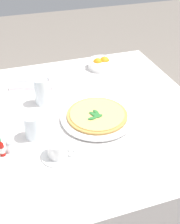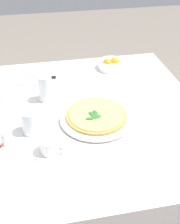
% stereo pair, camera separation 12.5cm
% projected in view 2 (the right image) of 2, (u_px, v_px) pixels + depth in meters
% --- Properties ---
extents(ground_plane, '(8.00, 8.00, 0.00)m').
position_uv_depth(ground_plane, '(86.00, 210.00, 1.72)').
color(ground_plane, slate).
extents(dining_table, '(1.08, 1.08, 0.74)m').
position_uv_depth(dining_table, '(84.00, 134.00, 1.36)').
color(dining_table, white).
rests_on(dining_table, ground_plane).
extents(pizza_plate, '(0.32, 0.32, 0.02)m').
position_uv_depth(pizza_plate, '(96.00, 118.00, 1.23)').
color(pizza_plate, white).
rests_on(pizza_plate, dining_table).
extents(pizza, '(0.26, 0.26, 0.02)m').
position_uv_depth(pizza, '(96.00, 115.00, 1.22)').
color(pizza, '#C68E47').
rests_on(pizza, pizza_plate).
extents(coffee_cup_right_edge, '(0.13, 0.13, 0.07)m').
position_uv_depth(coffee_cup_right_edge, '(4.00, 97.00, 1.32)').
color(coffee_cup_right_edge, white).
rests_on(coffee_cup_right_edge, dining_table).
extents(coffee_cup_near_right, '(0.13, 0.13, 0.07)m').
position_uv_depth(coffee_cup_near_right, '(50.00, 147.00, 1.05)').
color(coffee_cup_near_right, white).
rests_on(coffee_cup_near_right, dining_table).
extents(water_glass_far_right, '(0.07, 0.07, 0.10)m').
position_uv_depth(water_glass_far_right, '(30.00, 123.00, 1.14)').
color(water_glass_far_right, white).
rests_on(water_glass_far_right, dining_table).
extents(water_glass_far_left, '(0.07, 0.07, 0.13)m').
position_uv_depth(water_glass_far_left, '(45.00, 90.00, 1.33)').
color(water_glass_far_left, white).
rests_on(water_glass_far_left, dining_table).
extents(napkin_folded, '(0.25, 0.19, 0.02)m').
position_uv_depth(napkin_folded, '(40.00, 79.00, 1.51)').
color(napkin_folded, silver).
rests_on(napkin_folded, dining_table).
extents(dinner_knife, '(0.19, 0.07, 0.01)m').
position_uv_depth(dinner_knife, '(39.00, 77.00, 1.50)').
color(dinner_knife, silver).
rests_on(dinner_knife, napkin_folded).
extents(citrus_bowl, '(0.15, 0.15, 0.07)m').
position_uv_depth(citrus_bowl, '(111.00, 64.00, 1.61)').
color(citrus_bowl, white).
rests_on(citrus_bowl, dining_table).
extents(pepper_shaker, '(0.03, 0.03, 0.06)m').
position_uv_depth(pepper_shaker, '(5.00, 140.00, 1.09)').
color(pepper_shaker, white).
rests_on(pepper_shaker, dining_table).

